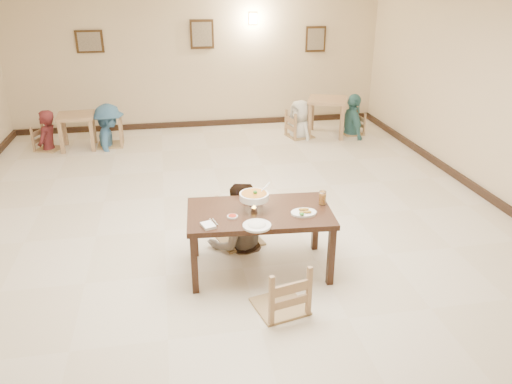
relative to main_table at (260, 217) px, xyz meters
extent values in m
plane|color=beige|center=(-0.19, 1.16, -0.67)|extent=(10.00, 10.00, 0.00)
plane|color=beige|center=(-0.19, 6.16, 0.83)|extent=(10.00, 0.00, 10.00)
cube|color=black|center=(-0.19, 6.13, -0.61)|extent=(8.00, 0.06, 0.12)
cube|color=black|center=(3.78, 1.16, -0.61)|extent=(0.06, 10.00, 0.12)
cube|color=#342110|center=(-2.39, 6.12, 1.23)|extent=(0.55, 0.03, 0.45)
cube|color=gray|center=(-2.39, 6.10, 1.23)|extent=(0.45, 0.01, 0.37)
cube|color=#342110|center=(-0.09, 6.12, 1.33)|extent=(0.50, 0.03, 0.60)
cube|color=gray|center=(-0.09, 6.10, 1.33)|extent=(0.41, 0.01, 0.49)
cube|color=#342110|center=(2.41, 6.12, 1.18)|extent=(0.45, 0.03, 0.55)
cube|color=gray|center=(2.41, 6.10, 1.18)|extent=(0.37, 0.01, 0.45)
cube|color=#FFD88C|center=(1.01, 6.12, 1.63)|extent=(0.16, 0.05, 0.22)
cube|color=#341C11|center=(0.00, 0.00, 0.05)|extent=(1.65, 1.01, 0.06)
cube|color=#341C11|center=(-0.76, -0.34, -0.32)|extent=(0.07, 0.07, 0.69)
cube|color=#341C11|center=(0.71, -0.44, -0.32)|extent=(0.07, 0.07, 0.69)
cube|color=#341C11|center=(-0.71, 0.44, -0.32)|extent=(0.07, 0.07, 0.69)
cube|color=#341C11|center=(0.76, 0.34, -0.32)|extent=(0.07, 0.07, 0.69)
cube|color=tan|center=(-0.12, 0.70, -0.17)|extent=(0.51, 0.51, 0.05)
cube|color=tan|center=(0.07, -0.77, -0.18)|extent=(0.49, 0.49, 0.05)
imported|color=gray|center=(-0.15, 0.62, 0.16)|extent=(0.88, 0.72, 1.66)
torus|color=silver|center=(-0.06, 0.02, 0.22)|extent=(0.25, 0.25, 0.01)
cylinder|color=silver|center=(-0.06, 0.02, 0.10)|extent=(0.07, 0.07, 0.04)
cone|color=#FFA526|center=(-0.06, 0.02, 0.15)|extent=(0.04, 0.04, 0.06)
cylinder|color=white|center=(-0.06, 0.02, 0.25)|extent=(0.32, 0.32, 0.07)
cylinder|color=#B4681F|center=(-0.06, 0.02, 0.28)|extent=(0.28, 0.28, 0.02)
sphere|color=#2D7223|center=(-0.05, 0.01, 0.30)|extent=(0.05, 0.05, 0.05)
cylinder|color=silver|center=(0.07, 0.08, 0.31)|extent=(0.15, 0.09, 0.10)
cylinder|color=silver|center=(0.04, 0.08, 0.15)|extent=(0.01, 0.01, 0.15)
cylinder|color=silver|center=(-0.16, 0.08, 0.15)|extent=(0.01, 0.01, 0.15)
cylinder|color=silver|center=(-0.06, -0.09, 0.15)|extent=(0.01, 0.01, 0.15)
cylinder|color=white|center=(-0.03, 0.29, 0.09)|extent=(0.28, 0.28, 0.02)
ellipsoid|color=white|center=(-0.03, 0.29, 0.10)|extent=(0.18, 0.16, 0.06)
cylinder|color=white|center=(-0.10, -0.37, 0.09)|extent=(0.30, 0.30, 0.02)
ellipsoid|color=white|center=(-0.10, -0.37, 0.10)|extent=(0.20, 0.16, 0.07)
cylinder|color=white|center=(0.46, -0.16, 0.09)|extent=(0.28, 0.28, 0.02)
sphere|color=#2D7223|center=(0.42, -0.24, 0.12)|extent=(0.05, 0.05, 0.05)
cylinder|color=white|center=(-0.32, -0.11, 0.09)|extent=(0.12, 0.12, 0.02)
cylinder|color=#A41C0C|center=(-0.32, -0.11, 0.10)|extent=(0.09, 0.09, 0.01)
cube|color=white|center=(-0.60, -0.28, 0.10)|extent=(0.16, 0.19, 0.03)
cube|color=silver|center=(-0.55, -0.20, 0.09)|extent=(0.05, 0.17, 0.01)
cube|color=silver|center=(-0.52, -0.20, 0.09)|extent=(0.05, 0.17, 0.01)
cylinder|color=white|center=(0.74, 0.04, 0.16)|extent=(0.08, 0.08, 0.16)
cylinder|color=#C97314|center=(0.74, 0.04, 0.15)|extent=(0.07, 0.07, 0.12)
cube|color=tan|center=(-2.68, 5.00, -0.02)|extent=(0.72, 0.72, 0.06)
cube|color=tan|center=(-2.94, 4.70, -0.36)|extent=(0.07, 0.07, 0.62)
cube|color=tan|center=(-2.38, 4.73, -0.36)|extent=(0.07, 0.07, 0.62)
cube|color=tan|center=(-2.97, 5.26, -0.36)|extent=(0.07, 0.07, 0.62)
cube|color=tan|center=(-2.41, 5.29, -0.36)|extent=(0.07, 0.07, 0.62)
cube|color=tan|center=(2.39, 4.98, 0.09)|extent=(1.01, 1.01, 0.06)
cube|color=tan|center=(1.96, 4.79, -0.30)|extent=(0.07, 0.07, 0.72)
cube|color=tan|center=(2.58, 4.55, -0.30)|extent=(0.07, 0.07, 0.72)
cube|color=tan|center=(2.20, 5.41, -0.30)|extent=(0.07, 0.07, 0.72)
cube|color=tan|center=(2.81, 5.17, -0.30)|extent=(0.07, 0.07, 0.72)
cube|color=tan|center=(-3.26, 5.01, -0.25)|extent=(0.43, 0.43, 0.05)
cube|color=tan|center=(-2.09, 5.05, -0.18)|extent=(0.50, 0.50, 0.05)
cube|color=tan|center=(1.80, 4.95, -0.18)|extent=(0.49, 0.49, 0.05)
cube|color=tan|center=(2.97, 4.95, -0.26)|extent=(0.41, 0.41, 0.05)
imported|color=#5A1E22|center=(-3.26, 5.01, 0.12)|extent=(0.50, 0.64, 1.56)
imported|color=#3D688C|center=(-2.09, 5.05, 0.17)|extent=(0.68, 1.11, 1.68)
imported|color=silver|center=(1.80, 4.95, 0.11)|extent=(0.72, 0.88, 1.56)
imported|color=teal|center=(2.97, 4.95, 0.20)|extent=(0.44, 1.02, 1.73)
camera|label=1|loc=(-0.93, -4.89, 2.48)|focal=35.00mm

